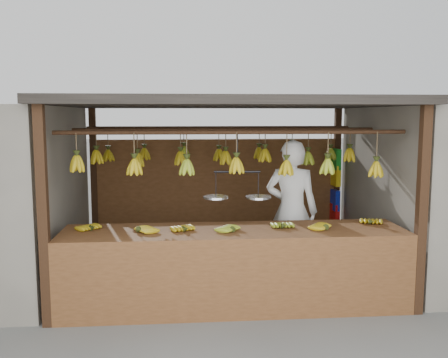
{
  "coord_description": "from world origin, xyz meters",
  "views": [
    {
      "loc": [
        -0.59,
        -6.62,
        2.19
      ],
      "look_at": [
        0.0,
        0.3,
        1.3
      ],
      "focal_mm": 40.0,
      "sensor_mm": 36.0,
      "label": 1
    }
  ],
  "objects": [
    {
      "name": "ground",
      "position": [
        0.0,
        0.0,
        0.0
      ],
      "size": [
        80.0,
        80.0,
        0.0
      ],
      "primitive_type": "plane",
      "color": "#5B5B57"
    },
    {
      "name": "bag_bundles",
      "position": [
        1.94,
        1.35,
        1.01
      ],
      "size": [
        0.08,
        0.26,
        1.25
      ],
      "color": "#199926",
      "rests_on": "ground"
    },
    {
      "name": "stall",
      "position": [
        0.0,
        0.33,
        1.97
      ],
      "size": [
        4.3,
        3.3,
        2.4
      ],
      "color": "black",
      "rests_on": "ground"
    },
    {
      "name": "counter",
      "position": [
        -0.0,
        -1.24,
        0.72
      ],
      "size": [
        3.9,
        0.89,
        0.96
      ],
      "color": "brown",
      "rests_on": "ground"
    },
    {
      "name": "balance_scale",
      "position": [
        0.04,
        -1.0,
        1.29
      ],
      "size": [
        0.77,
        0.32,
        0.76
      ],
      "color": "black",
      "rests_on": "ground"
    },
    {
      "name": "hanging_bananas",
      "position": [
        -0.0,
        0.0,
        1.62
      ],
      "size": [
        3.63,
        2.25,
        0.38
      ],
      "color": "#B79913",
      "rests_on": "ground"
    },
    {
      "name": "vendor",
      "position": [
        0.85,
        -0.26,
        0.94
      ],
      "size": [
        0.8,
        0.67,
        1.88
      ],
      "primitive_type": "imported",
      "rotation": [
        0.0,
        0.0,
        2.76
      ],
      "color": "white",
      "rests_on": "ground"
    }
  ]
}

